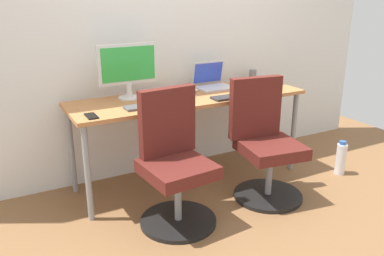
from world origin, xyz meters
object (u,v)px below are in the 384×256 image
(office_chair_right, at_px, (265,145))
(desktop_monitor, at_px, (128,67))
(office_chair_left, at_px, (174,165))
(coffee_mug, at_px, (180,94))
(water_bottle_on_floor, at_px, (341,158))
(open_laptop, at_px, (212,82))

(office_chair_right, xyz_separation_m, desktop_monitor, (-0.84, 0.68, 0.57))
(office_chair_left, bearing_deg, coffee_mug, 59.00)
(water_bottle_on_floor, xyz_separation_m, coffee_mug, (-1.35, 0.48, 0.65))
(office_chair_right, bearing_deg, desktop_monitor, 141.22)
(office_chair_left, xyz_separation_m, office_chair_right, (0.78, -0.00, 0.00))
(water_bottle_on_floor, bearing_deg, office_chair_right, 178.65)
(water_bottle_on_floor, relative_size, open_laptop, 1.00)
(open_laptop, relative_size, coffee_mug, 3.37)
(water_bottle_on_floor, bearing_deg, open_laptop, 142.66)
(open_laptop, bearing_deg, desktop_monitor, -179.50)
(office_chair_left, xyz_separation_m, coffee_mug, (0.28, 0.46, 0.37))
(office_chair_left, bearing_deg, office_chair_right, -0.03)
(office_chair_right, relative_size, water_bottle_on_floor, 3.03)
(open_laptop, bearing_deg, office_chair_left, -136.08)
(desktop_monitor, distance_m, open_laptop, 0.80)
(coffee_mug, bearing_deg, desktop_monitor, 147.92)
(water_bottle_on_floor, height_order, desktop_monitor, desktop_monitor)
(water_bottle_on_floor, bearing_deg, desktop_monitor, 157.63)
(water_bottle_on_floor, xyz_separation_m, open_laptop, (-0.92, 0.70, 0.66))
(office_chair_right, relative_size, coffee_mug, 10.22)
(office_chair_left, relative_size, desktop_monitor, 1.96)
(desktop_monitor, bearing_deg, office_chair_right, -38.78)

